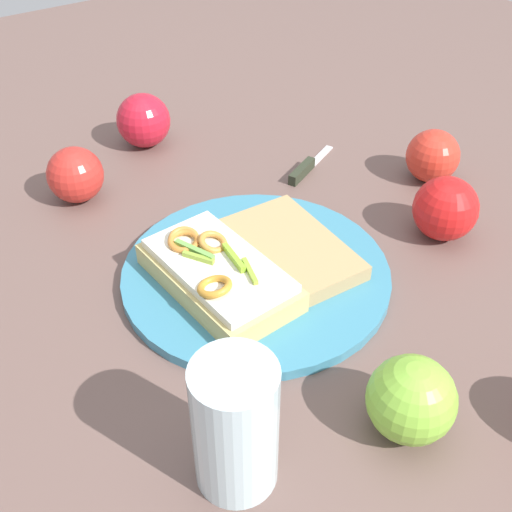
% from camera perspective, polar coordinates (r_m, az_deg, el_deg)
% --- Properties ---
extents(ground_plane, '(2.00, 2.00, 0.00)m').
position_cam_1_polar(ground_plane, '(0.72, -0.00, -1.98)').
color(ground_plane, brown).
rests_on(ground_plane, ground).
extents(plate, '(0.30, 0.30, 0.01)m').
position_cam_1_polar(plate, '(0.72, -0.00, -1.61)').
color(plate, teal).
rests_on(plate, ground_plane).
extents(sandwich, '(0.19, 0.11, 0.05)m').
position_cam_1_polar(sandwich, '(0.68, -3.26, -1.70)').
color(sandwich, tan).
rests_on(sandwich, plate).
extents(bread_slice_side, '(0.17, 0.10, 0.02)m').
position_cam_1_polar(bread_slice_side, '(0.73, 2.93, 0.83)').
color(bread_slice_side, tan).
rests_on(bread_slice_side, plate).
extents(apple_0, '(0.09, 0.09, 0.08)m').
position_cam_1_polar(apple_0, '(0.57, 13.42, -12.38)').
color(apple_0, '#7DBA38').
rests_on(apple_0, ground_plane).
extents(apple_1, '(0.08, 0.08, 0.08)m').
position_cam_1_polar(apple_1, '(0.96, -9.95, 11.75)').
color(apple_1, red).
rests_on(apple_1, ground_plane).
extents(apple_3, '(0.08, 0.08, 0.07)m').
position_cam_1_polar(apple_3, '(0.90, 15.40, 8.54)').
color(apple_3, red).
rests_on(apple_3, ground_plane).
extents(apple_4, '(0.10, 0.10, 0.07)m').
position_cam_1_polar(apple_4, '(0.86, -15.73, 6.95)').
color(apple_4, red).
rests_on(apple_4, ground_plane).
extents(apple_5, '(0.09, 0.09, 0.08)m').
position_cam_1_polar(apple_5, '(0.79, 16.45, 4.05)').
color(apple_5, red).
rests_on(apple_5, ground_plane).
extents(drinking_glass, '(0.07, 0.07, 0.13)m').
position_cam_1_polar(drinking_glass, '(0.51, -1.84, -14.86)').
color(drinking_glass, silver).
rests_on(drinking_glass, ground_plane).
extents(knife, '(0.06, 0.11, 0.01)m').
position_cam_1_polar(knife, '(0.90, 4.44, 7.80)').
color(knife, silver).
rests_on(knife, ground_plane).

